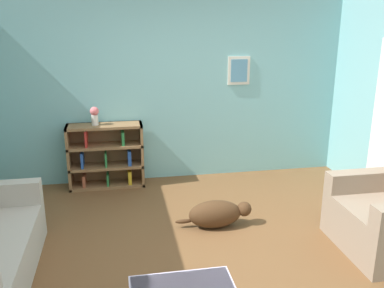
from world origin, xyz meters
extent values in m
plane|color=brown|center=(0.00, 0.00, 0.00)|extent=(14.00, 14.00, 0.00)
cube|color=#7AB7BC|center=(0.00, 2.25, 1.30)|extent=(5.60, 0.10, 2.60)
cube|color=silver|center=(1.00, 2.19, 1.55)|extent=(0.32, 0.02, 0.40)
cube|color=#568EAD|center=(1.00, 2.18, 1.55)|extent=(0.24, 0.01, 0.32)
cube|color=#ADA89E|center=(-1.97, 0.68, 0.53)|extent=(0.81, 0.16, 0.25)
cube|color=olive|center=(-1.41, 2.01, 0.44)|extent=(0.04, 0.33, 0.89)
cube|color=olive|center=(-0.42, 2.01, 0.44)|extent=(0.04, 0.33, 0.89)
cube|color=olive|center=(-0.92, 2.17, 0.44)|extent=(1.02, 0.02, 0.89)
cube|color=olive|center=(-0.92, 2.01, 0.02)|extent=(1.02, 0.33, 0.04)
cube|color=olive|center=(-0.92, 2.01, 0.30)|extent=(1.02, 0.33, 0.04)
cube|color=olive|center=(-0.92, 2.01, 0.59)|extent=(1.02, 0.33, 0.04)
cube|color=olive|center=(-0.92, 2.01, 0.87)|extent=(1.02, 0.33, 0.04)
cube|color=brown|center=(-1.23, 2.00, 0.11)|extent=(0.04, 0.25, 0.18)
cube|color=#234C9E|center=(-1.24, 2.00, 0.42)|extent=(0.03, 0.25, 0.21)
cube|color=#B22823|center=(-1.17, 2.00, 0.72)|extent=(0.03, 0.25, 0.23)
cube|color=#287A3D|center=(-0.91, 2.00, 0.11)|extent=(0.03, 0.25, 0.18)
cube|color=#287A3D|center=(-0.92, 2.00, 0.41)|extent=(0.03, 0.25, 0.19)
cube|color=#287A3D|center=(-0.68, 2.00, 0.70)|extent=(0.04, 0.25, 0.19)
cube|color=gold|center=(-0.61, 2.00, 0.12)|extent=(0.05, 0.25, 0.21)
cube|color=#234C9E|center=(-0.60, 2.00, 0.42)|extent=(0.05, 0.25, 0.21)
cube|color=gray|center=(1.91, 0.22, 0.59)|extent=(0.92, 0.18, 0.22)
ellipsoid|color=#472D19|center=(0.29, 0.56, 0.16)|extent=(0.60, 0.29, 0.32)
sphere|color=#472D19|center=(0.63, 0.56, 0.19)|extent=(0.17, 0.17, 0.17)
ellipsoid|color=#472D19|center=(-0.06, 0.60, 0.08)|extent=(0.20, 0.05, 0.05)
cylinder|color=silver|center=(-1.04, 2.01, 0.96)|extent=(0.09, 0.09, 0.14)
sphere|color=#E06B70|center=(-1.04, 2.01, 1.08)|extent=(0.12, 0.12, 0.12)
camera|label=1|loc=(-0.74, -3.71, 2.33)|focal=40.00mm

